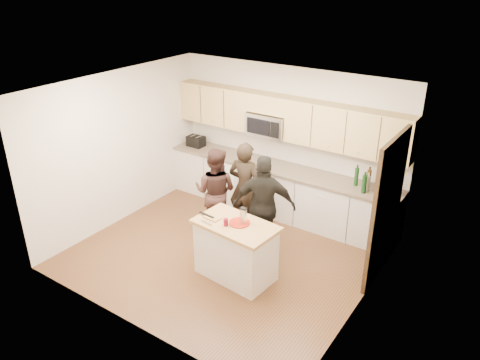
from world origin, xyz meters
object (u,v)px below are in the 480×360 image
Objects in this scene: woman_left at (245,188)px; woman_right at (264,206)px; toaster at (196,141)px; island at (236,250)px; woman_center at (216,192)px.

woman_right is (0.64, -0.43, 0.02)m from woman_left.
woman_right is at bearing 137.75° from woman_left.
toaster is at bearing -34.52° from woman_left.
island is at bearing 63.37° from woman_right.
woman_right reaches higher than island.
woman_center is at bearing -31.34° from woman_right.
island is 0.75× the size of woman_right.
woman_center is 1.02m from woman_right.
island is 0.77× the size of woman_left.
toaster is at bearing 144.53° from island.
island is 3.76× the size of toaster.
woman_left is (1.75, -0.85, -0.23)m from toaster.
woman_right is at bearing 159.71° from woman_center.
woman_right is (0.01, 0.77, 0.39)m from island.
woman_left is at bearing -59.87° from woman_right.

